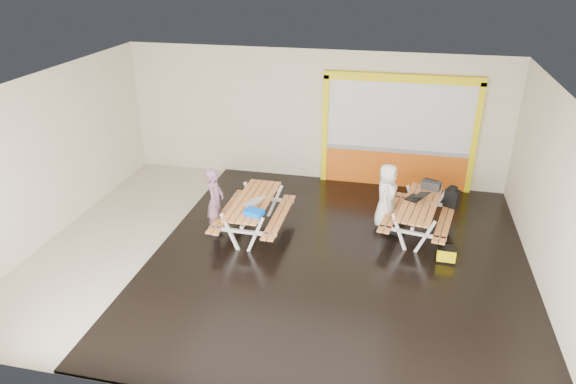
% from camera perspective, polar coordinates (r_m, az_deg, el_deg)
% --- Properties ---
extents(room, '(10.02, 8.02, 3.52)m').
position_cam_1_polar(room, '(10.01, -1.11, 1.74)').
color(room, beige).
rests_on(room, ground).
extents(deck, '(7.50, 7.98, 0.05)m').
position_cam_1_polar(deck, '(10.63, 5.59, -7.41)').
color(deck, black).
rests_on(deck, room).
extents(kiosk, '(3.88, 0.16, 3.00)m').
position_cam_1_polar(kiosk, '(13.55, 12.01, 6.18)').
color(kiosk, '#D55B13').
rests_on(kiosk, room).
extents(picnic_table_left, '(1.46, 2.12, 0.84)m').
position_cam_1_polar(picnic_table_left, '(11.26, -3.84, -1.75)').
color(picnic_table_left, '#D6813E').
rests_on(picnic_table_left, deck).
extents(picnic_table_right, '(1.70, 2.23, 0.81)m').
position_cam_1_polar(picnic_table_right, '(11.52, 14.29, -2.01)').
color(picnic_table_right, '#D6813E').
rests_on(picnic_table_right, deck).
extents(person_left, '(0.41, 0.58, 1.50)m').
position_cam_1_polar(person_left, '(11.11, -8.04, -1.01)').
color(person_left, slate).
rests_on(person_left, deck).
extents(person_right, '(0.54, 0.76, 1.46)m').
position_cam_1_polar(person_right, '(11.53, 10.82, -0.39)').
color(person_right, white).
rests_on(person_right, deck).
extents(laptop_left, '(0.49, 0.46, 0.17)m').
position_cam_1_polar(laptop_left, '(10.95, -3.74, -1.10)').
color(laptop_left, silver).
rests_on(laptop_left, picnic_table_left).
extents(laptop_right, '(0.57, 0.55, 0.18)m').
position_cam_1_polar(laptop_right, '(11.55, 14.02, -0.53)').
color(laptop_right, black).
rests_on(laptop_right, picnic_table_right).
extents(blue_pouch, '(0.41, 0.33, 0.11)m').
position_cam_1_polar(blue_pouch, '(10.52, -3.77, -2.26)').
color(blue_pouch, blue).
rests_on(blue_pouch, picnic_table_left).
extents(toolbox, '(0.46, 0.33, 0.24)m').
position_cam_1_polar(toolbox, '(12.13, 15.53, 0.75)').
color(toolbox, black).
rests_on(toolbox, picnic_table_right).
extents(backpack, '(0.36, 0.31, 0.50)m').
position_cam_1_polar(backpack, '(12.05, 17.63, -0.58)').
color(backpack, black).
rests_on(backpack, picnic_table_right).
extents(dark_case, '(0.53, 0.48, 0.16)m').
position_cam_1_polar(dark_case, '(11.74, 11.54, -3.86)').
color(dark_case, black).
rests_on(dark_case, deck).
extents(fluke_bag, '(0.38, 0.26, 0.32)m').
position_cam_1_polar(fluke_bag, '(10.87, 17.07, -6.61)').
color(fluke_bag, black).
rests_on(fluke_bag, deck).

